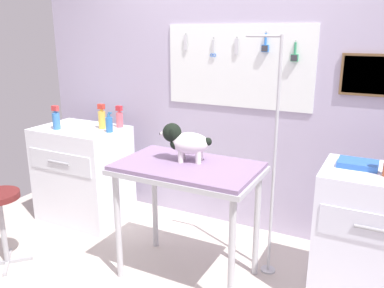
{
  "coord_description": "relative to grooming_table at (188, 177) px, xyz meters",
  "views": [
    {
      "loc": [
        1.29,
        -1.95,
        1.74
      ],
      "look_at": [
        0.11,
        0.33,
        1.01
      ],
      "focal_mm": 37.01,
      "sensor_mm": 36.0,
      "label": 1
    }
  ],
  "objects": [
    {
      "name": "rear_wall_panel",
      "position": [
        -0.08,
        0.96,
        0.39
      ],
      "size": [
        4.0,
        0.11,
        2.3
      ],
      "color": "#B3A8C3",
      "rests_on": "ground"
    },
    {
      "name": "supply_tray",
      "position": [
        1.05,
        0.32,
        0.16
      ],
      "size": [
        0.24,
        0.18,
        0.04
      ],
      "color": "blue",
      "rests_on": "cabinet_right"
    },
    {
      "name": "cabinet_right",
      "position": [
        1.19,
        0.27,
        -0.31
      ],
      "size": [
        0.68,
        0.54,
        0.92
      ],
      "color": "white",
      "rests_on": "ground"
    },
    {
      "name": "spray_bottle_short",
      "position": [
        -1.01,
        0.58,
        0.21
      ],
      "size": [
        0.06,
        0.06,
        0.2
      ],
      "color": "#DF5F6E",
      "rests_on": "counter_left"
    },
    {
      "name": "conditioner_bottle",
      "position": [
        -0.98,
        0.39,
        0.19
      ],
      "size": [
        0.06,
        0.06,
        0.18
      ],
      "color": "#3070B9",
      "rests_on": "counter_left"
    },
    {
      "name": "counter_left",
      "position": [
        -1.33,
        0.39,
        -0.33
      ],
      "size": [
        0.8,
        0.58,
        0.89
      ],
      "color": "white",
      "rests_on": "ground"
    },
    {
      "name": "pump_bottle_white",
      "position": [
        -1.47,
        0.26,
        0.21
      ],
      "size": [
        0.07,
        0.07,
        0.21
      ],
      "color": "#3B78BF",
      "rests_on": "counter_left"
    },
    {
      "name": "grooming_arm",
      "position": [
        0.51,
        0.32,
        0.04
      ],
      "size": [
        0.3,
        0.11,
        1.72
      ],
      "color": "#B7B7BC",
      "rests_on": "ground"
    },
    {
      "name": "stool",
      "position": [
        -1.32,
        -0.51,
        -0.3
      ],
      "size": [
        0.31,
        0.31,
        0.59
      ],
      "color": "#9E9EA3",
      "rests_on": "ground"
    },
    {
      "name": "shampoo_bottle",
      "position": [
        -1.12,
        0.47,
        0.22
      ],
      "size": [
        0.07,
        0.07,
        0.23
      ],
      "color": "gold",
      "rests_on": "counter_left"
    },
    {
      "name": "dog",
      "position": [
        -0.05,
        0.06,
        0.24
      ],
      "size": [
        0.36,
        0.24,
        0.27
      ],
      "color": "white",
      "rests_on": "grooming_table"
    },
    {
      "name": "grooming_table",
      "position": [
        0.0,
        0.0,
        0.0
      ],
      "size": [
        0.99,
        0.61,
        0.87
      ],
      "color": "#B7B7BC",
      "rests_on": "ground"
    }
  ]
}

